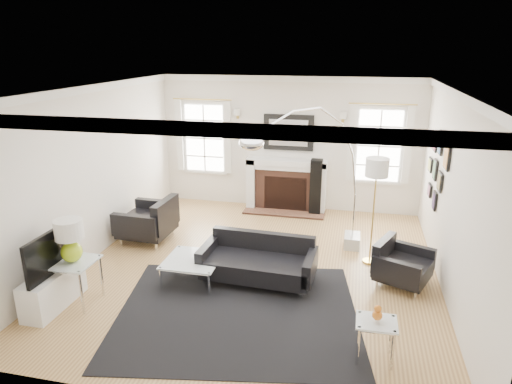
% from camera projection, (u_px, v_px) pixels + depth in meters
% --- Properties ---
extents(floor, '(6.00, 6.00, 0.00)m').
position_uv_depth(floor, '(258.00, 268.00, 7.28)').
color(floor, '#996B40').
rests_on(floor, ground).
extents(back_wall, '(5.50, 0.04, 2.80)m').
position_uv_depth(back_wall, '(289.00, 144.00, 9.64)').
color(back_wall, silver).
rests_on(back_wall, floor).
extents(front_wall, '(5.50, 0.04, 2.80)m').
position_uv_depth(front_wall, '(186.00, 278.00, 4.06)').
color(front_wall, silver).
rests_on(front_wall, floor).
extents(left_wall, '(0.04, 6.00, 2.80)m').
position_uv_depth(left_wall, '(94.00, 173.00, 7.42)').
color(left_wall, silver).
rests_on(left_wall, floor).
extents(right_wall, '(0.04, 6.00, 2.80)m').
position_uv_depth(right_wall, '(453.00, 196.00, 6.28)').
color(right_wall, silver).
rests_on(right_wall, floor).
extents(ceiling, '(5.50, 6.00, 0.02)m').
position_uv_depth(ceiling, '(258.00, 89.00, 6.42)').
color(ceiling, white).
rests_on(ceiling, back_wall).
extents(crown_molding, '(5.50, 6.00, 0.12)m').
position_uv_depth(crown_molding, '(258.00, 93.00, 6.44)').
color(crown_molding, white).
rests_on(crown_molding, back_wall).
extents(fireplace, '(1.70, 0.69, 1.11)m').
position_uv_depth(fireplace, '(286.00, 185.00, 9.71)').
color(fireplace, white).
rests_on(fireplace, floor).
extents(mantel_mirror, '(1.05, 0.07, 0.75)m').
position_uv_depth(mantel_mirror, '(289.00, 133.00, 9.52)').
color(mantel_mirror, black).
rests_on(mantel_mirror, back_wall).
extents(window_left, '(1.24, 0.15, 1.62)m').
position_uv_depth(window_left, '(204.00, 138.00, 9.96)').
color(window_left, white).
rests_on(window_left, back_wall).
extents(window_right, '(1.24, 0.15, 1.62)m').
position_uv_depth(window_right, '(379.00, 146.00, 9.18)').
color(window_right, white).
rests_on(window_right, back_wall).
extents(gallery_wall, '(0.04, 1.73, 1.29)m').
position_uv_depth(gallery_wall, '(437.00, 164.00, 7.45)').
color(gallery_wall, black).
rests_on(gallery_wall, right_wall).
extents(tv_unit, '(0.35, 1.00, 1.09)m').
position_uv_depth(tv_unit, '(53.00, 284.00, 6.11)').
color(tv_unit, white).
rests_on(tv_unit, floor).
extents(area_rug, '(3.53, 3.10, 0.01)m').
position_uv_depth(area_rug, '(238.00, 312.00, 6.04)').
color(area_rug, black).
rests_on(area_rug, floor).
extents(sofa, '(1.73, 0.86, 0.55)m').
position_uv_depth(sofa, '(259.00, 262.00, 6.81)').
color(sofa, black).
rests_on(sofa, floor).
extents(armchair_left, '(0.92, 1.01, 0.66)m').
position_uv_depth(armchair_left, '(150.00, 221.00, 8.20)').
color(armchair_left, black).
rests_on(armchair_left, floor).
extents(armchair_right, '(0.96, 1.01, 0.54)m').
position_uv_depth(armchair_right, '(400.00, 265.00, 6.71)').
color(armchair_right, black).
rests_on(armchair_right, floor).
extents(coffee_table, '(0.81, 0.81, 0.36)m').
position_uv_depth(coffee_table, '(193.00, 261.00, 6.78)').
color(coffee_table, silver).
rests_on(coffee_table, floor).
extents(side_table_left, '(0.57, 0.57, 0.62)m').
position_uv_depth(side_table_left, '(74.00, 269.00, 6.14)').
color(side_table_left, silver).
rests_on(side_table_left, floor).
extents(nesting_table, '(0.45, 0.38, 0.49)m').
position_uv_depth(nesting_table, '(376.00, 330.00, 5.04)').
color(nesting_table, silver).
rests_on(nesting_table, floor).
extents(gourd_lamp, '(0.37, 0.37, 0.59)m').
position_uv_depth(gourd_lamp, '(70.00, 238.00, 6.00)').
color(gourd_lamp, '#ABCC19').
rests_on(gourd_lamp, side_table_left).
extents(orange_vase, '(0.11, 0.11, 0.18)m').
position_uv_depth(orange_vase, '(377.00, 313.00, 4.98)').
color(orange_vase, orange).
rests_on(orange_vase, nesting_table).
extents(arc_floor_lamp, '(1.83, 1.69, 2.58)m').
position_uv_depth(arc_floor_lamp, '(308.00, 178.00, 7.18)').
color(arc_floor_lamp, white).
rests_on(arc_floor_lamp, floor).
extents(stick_floor_lamp, '(0.35, 0.35, 1.75)m').
position_uv_depth(stick_floor_lamp, '(377.00, 173.00, 7.00)').
color(stick_floor_lamp, gold).
rests_on(stick_floor_lamp, floor).
extents(speaker_tower, '(0.24, 0.24, 1.18)m').
position_uv_depth(speaker_tower, '(316.00, 187.00, 9.43)').
color(speaker_tower, black).
rests_on(speaker_tower, floor).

